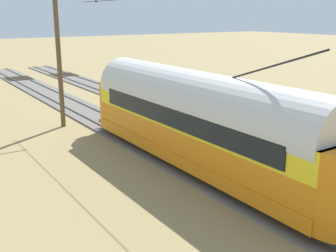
# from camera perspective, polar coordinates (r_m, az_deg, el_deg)

# --- Properties ---
(ground_plane) EXTENTS (220.00, 220.00, 0.00)m
(ground_plane) POSITION_cam_1_polar(r_m,az_deg,el_deg) (19.97, 9.46, -4.29)
(ground_plane) COLOR #937F51
(track_streetcar_siding) EXTENTS (2.80, 80.00, 0.18)m
(track_streetcar_siding) POSITION_cam_1_polar(r_m,az_deg,el_deg) (21.82, 13.65, -2.67)
(track_streetcar_siding) COLOR #666059
(track_streetcar_siding) RESTS_ON ground
(track_adjacent_siding) EXTENTS (2.80, 80.00, 0.18)m
(track_adjacent_siding) POSITION_cam_1_polar(r_m,az_deg,el_deg) (18.69, 3.27, -5.30)
(track_adjacent_siding) COLOR #666059
(track_adjacent_siding) RESTS_ON ground
(vintage_streetcar) EXTENTS (2.65, 16.69, 5.47)m
(vintage_streetcar) POSITION_cam_1_polar(r_m,az_deg,el_deg) (17.75, 4.10, 1.02)
(vintage_streetcar) COLOR orange
(vintage_streetcar) RESTS_ON ground
(catenary_pole_foreground) EXTENTS (2.73, 0.28, 7.92)m
(catenary_pole_foreground) POSITION_cam_1_polar(r_m,az_deg,el_deg) (25.17, -14.78, 9.08)
(catenary_pole_foreground) COLOR brown
(catenary_pole_foreground) RESTS_ON ground
(track_end_bumper) EXTENTS (1.80, 0.60, 0.80)m
(track_end_bumper) POSITION_cam_1_polar(r_m,az_deg,el_deg) (27.60, 1.47, 2.24)
(track_end_bumper) COLOR #B2A519
(track_end_bumper) RESTS_ON ground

